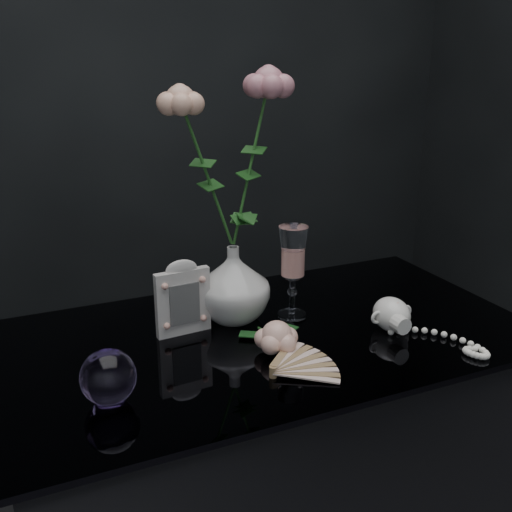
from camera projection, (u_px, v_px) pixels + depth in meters
name	position (u px, v px, depth m)	size (l,w,h in m)	color
table	(268.00, 488.00, 1.33)	(1.05, 0.58, 0.76)	black
vase	(233.00, 284.00, 1.24)	(0.15, 0.15, 0.16)	silver
wine_glass	(293.00, 272.00, 1.25)	(0.06, 0.06, 0.20)	white
picture_frame	(183.00, 297.00, 1.18)	(0.12, 0.09, 0.16)	silver
paperweight	(108.00, 377.00, 0.95)	(0.09, 0.09, 0.09)	#9174BC
paper_fan	(273.00, 371.00, 1.04)	(0.23, 0.18, 0.02)	beige
loose_rose	(277.00, 337.00, 1.12)	(0.14, 0.18, 0.06)	#FFB8A4
pearl_jar	(392.00, 313.00, 1.21)	(0.24, 0.25, 0.07)	white
roses	(231.00, 151.00, 1.16)	(0.27, 0.11, 0.40)	#E1A88C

